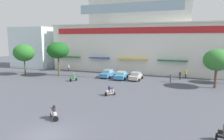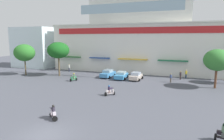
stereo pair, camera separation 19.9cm
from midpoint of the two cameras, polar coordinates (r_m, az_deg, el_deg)
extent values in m
plane|color=#4D4F59|center=(28.75, -2.25, -6.92)|extent=(128.00, 128.00, 0.00)
cube|color=white|center=(50.07, 7.90, 6.19)|extent=(41.32, 12.68, 10.89)
cube|color=white|center=(51.17, 8.31, 17.38)|extent=(22.76, 11.41, 8.95)
cube|color=red|center=(43.80, 6.22, 11.15)|extent=(38.01, 0.12, 1.31)
cube|color=white|center=(43.84, 6.24, 13.09)|extent=(41.32, 0.70, 0.24)
cube|color=#28692E|center=(50.00, -12.49, 3.68)|extent=(6.21, 1.10, 0.20)
cube|color=#2C4E93|center=(46.13, -3.79, 3.44)|extent=(4.88, 1.10, 0.20)
cube|color=gold|center=(43.60, 5.62, 3.08)|extent=(6.47, 1.10, 0.20)
cube|color=#1F6943|center=(42.33, 16.68, 2.56)|extent=(5.88, 1.10, 0.20)
cube|color=#2F4292|center=(42.68, 27.89, 1.93)|extent=(5.18, 1.10, 0.20)
cube|color=#99B7C6|center=(39.29, 4.49, 17.34)|extent=(20.03, 0.08, 1.79)
cube|color=white|center=(59.88, -20.69, 6.09)|extent=(10.93, 9.13, 10.75)
cylinder|color=brown|center=(43.41, -15.06, 0.87)|extent=(0.34, 0.34, 3.88)
ellipsoid|color=#18581B|center=(43.06, -15.26, 5.46)|extent=(4.40, 4.81, 3.38)
cylinder|color=brown|center=(46.93, -23.67, 0.60)|extent=(0.27, 0.27, 3.22)
ellipsoid|color=#2C7328|center=(46.60, -23.93, 4.53)|extent=(4.63, 4.00, 3.63)
cylinder|color=brown|center=(35.80, 27.23, -2.18)|extent=(0.35, 0.35, 3.11)
ellipsoid|color=#347932|center=(35.39, 27.58, 2.57)|extent=(4.07, 4.45, 3.41)
cube|color=#4388C0|center=(40.73, -1.39, -1.19)|extent=(1.93, 4.40, 0.75)
cube|color=#8DADBA|center=(40.62, -1.40, -0.31)|extent=(1.59, 2.23, 0.52)
cylinder|color=black|center=(42.34, -1.72, -1.27)|extent=(0.61, 0.19, 0.60)
cylinder|color=black|center=(41.67, 0.45, -1.44)|extent=(0.61, 0.19, 0.60)
cylinder|color=black|center=(39.96, -3.31, -1.91)|extent=(0.61, 0.19, 0.60)
cylinder|color=black|center=(39.25, -1.03, -2.10)|extent=(0.61, 0.19, 0.60)
cube|color=#3C90CD|center=(39.13, 2.43, -1.66)|extent=(2.05, 4.35, 0.71)
cube|color=#A0BDC3|center=(39.03, 2.44, -0.81)|extent=(1.68, 2.21, 0.47)
cylinder|color=black|center=(40.68, 1.65, -1.70)|extent=(0.61, 0.20, 0.60)
cylinder|color=black|center=(40.25, 4.16, -1.84)|extent=(0.61, 0.20, 0.60)
cylinder|color=black|center=(38.18, 0.61, -2.42)|extent=(0.61, 0.20, 0.60)
cylinder|color=black|center=(37.72, 3.27, -2.58)|extent=(0.61, 0.20, 0.60)
cube|color=beige|center=(38.41, 6.62, -1.92)|extent=(1.89, 3.90, 0.70)
cube|color=#A1B1C6|center=(38.30, 6.64, -1.03)|extent=(1.56, 1.98, 0.53)
cylinder|color=black|center=(39.83, 5.90, -1.98)|extent=(0.61, 0.19, 0.60)
cylinder|color=black|center=(39.38, 8.29, -2.16)|extent=(0.61, 0.19, 0.60)
cylinder|color=black|center=(37.60, 4.85, -2.63)|extent=(0.61, 0.19, 0.60)
cylinder|color=black|center=(37.13, 7.38, -2.83)|extent=(0.61, 0.19, 0.60)
cylinder|color=black|center=(18.51, 27.34, -16.49)|extent=(0.26, 0.54, 0.52)
cube|color=black|center=(18.31, 28.81, -15.39)|extent=(0.79, 0.46, 0.28)
cube|color=#484C49|center=(18.35, 29.12, -15.76)|extent=(0.34, 0.37, 0.36)
cylinder|color=black|center=(21.67, -16.78, -12.05)|extent=(0.45, 0.48, 0.52)
cylinder|color=black|center=(20.49, -16.01, -13.28)|extent=(0.45, 0.48, 0.52)
cube|color=silver|center=(21.06, -16.42, -12.50)|extent=(1.04, 0.96, 0.10)
cube|color=silver|center=(20.71, -16.33, -11.72)|extent=(0.74, 0.70, 0.28)
cube|color=silver|center=(21.47, -16.74, -11.58)|extent=(0.32, 0.33, 0.69)
cylinder|color=black|center=(21.31, -16.82, -10.17)|extent=(0.37, 0.41, 0.04)
cube|color=brown|center=(20.85, -16.37, -11.93)|extent=(0.42, 0.43, 0.36)
cylinder|color=#312D39|center=(20.70, -16.43, -10.81)|extent=(0.45, 0.45, 0.51)
sphere|color=black|center=(20.58, -16.47, -9.85)|extent=(0.25, 0.25, 0.25)
cube|color=#312D39|center=(20.95, -16.60, -10.50)|extent=(0.55, 0.55, 0.10)
cylinder|color=black|center=(28.34, 0.40, -6.61)|extent=(0.47, 0.47, 0.52)
cylinder|color=black|center=(27.84, -1.95, -6.90)|extent=(0.47, 0.47, 0.52)
cube|color=silver|center=(28.07, -0.77, -6.64)|extent=(0.98, 0.98, 0.10)
cube|color=silver|center=(27.89, -1.19, -5.99)|extent=(0.71, 0.71, 0.28)
cube|color=silver|center=(28.23, 0.17, -6.21)|extent=(0.33, 0.32, 0.66)
cylinder|color=black|center=(28.11, 0.21, -5.15)|extent=(0.39, 0.39, 0.04)
cube|color=#745E5A|center=(27.96, -1.00, -6.21)|extent=(0.42, 0.42, 0.36)
cylinder|color=#2E233E|center=(27.84, -1.00, -5.33)|extent=(0.45, 0.45, 0.52)
sphere|color=#2B62A7|center=(27.75, -1.01, -4.59)|extent=(0.25, 0.25, 0.25)
cube|color=#2E233E|center=(27.95, -0.49, -5.22)|extent=(0.55, 0.55, 0.10)
cylinder|color=black|center=(37.59, -11.85, -2.86)|extent=(0.53, 0.33, 0.52)
cylinder|color=black|center=(38.29, -10.36, -2.60)|extent=(0.53, 0.33, 0.52)
cube|color=#29864D|center=(37.92, -11.10, -2.64)|extent=(0.68, 1.10, 0.10)
cube|color=#29864D|center=(37.97, -10.85, -2.02)|extent=(0.54, 0.75, 0.28)
cube|color=#29864D|center=(37.61, -11.71, -2.48)|extent=(0.35, 0.25, 0.69)
cylinder|color=black|center=(37.49, -11.77, -1.66)|extent=(0.49, 0.24, 0.04)
cube|color=#6C7257|center=(37.94, -10.97, -2.21)|extent=(0.40, 0.38, 0.36)
cylinder|color=#4F6D4F|center=(37.86, -10.98, -1.57)|extent=(0.42, 0.42, 0.51)
sphere|color=gold|center=(37.79, -11.00, -1.03)|extent=(0.25, 0.25, 0.25)
cube|color=#4F6D4F|center=(37.70, -11.32, -1.59)|extent=(0.48, 0.54, 0.10)
cylinder|color=#22273F|center=(48.70, -12.35, 0.08)|extent=(0.29, 0.29, 0.92)
cylinder|color=silver|center=(48.59, -12.38, 0.98)|extent=(0.47, 0.47, 0.63)
sphere|color=tan|center=(48.53, -12.40, 1.48)|extent=(0.22, 0.22, 0.22)
cylinder|color=#4E453A|center=(37.57, 16.19, -2.77)|extent=(0.34, 0.34, 0.87)
cylinder|color=#415281|center=(37.44, 16.23, -1.71)|extent=(0.55, 0.55, 0.55)
sphere|color=tan|center=(37.37, 16.26, -1.12)|extent=(0.23, 0.23, 0.23)
cylinder|color=black|center=(40.75, 18.69, -2.01)|extent=(0.25, 0.25, 0.83)
cylinder|color=#352C30|center=(40.62, 18.74, -1.00)|extent=(0.40, 0.40, 0.62)
sphere|color=tan|center=(40.55, 18.77, -0.41)|extent=(0.24, 0.24, 0.24)
cylinder|color=navy|center=(42.34, 20.11, -1.67)|extent=(0.26, 0.26, 0.84)
cylinder|color=gold|center=(42.22, 20.16, -0.69)|extent=(0.42, 0.42, 0.63)
sphere|color=tan|center=(42.15, 20.19, -0.11)|extent=(0.24, 0.24, 0.24)
camera|label=1|loc=(0.10, -90.17, -0.03)|focal=32.08mm
camera|label=2|loc=(0.10, 89.83, 0.03)|focal=32.08mm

